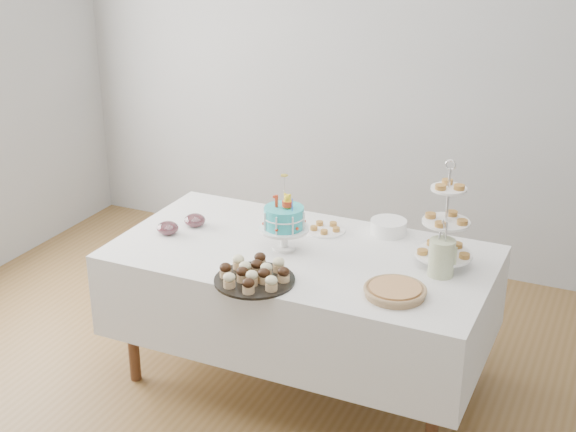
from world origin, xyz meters
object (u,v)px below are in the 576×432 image
at_px(jam_bowl_b, 195,220).
at_px(plate_stack, 388,227).
at_px(jam_bowl_a, 168,228).
at_px(pastry_plate, 325,229).
at_px(birthday_cake, 284,230).
at_px(cupcake_tray, 254,273).
at_px(tiered_stand, 446,223).
at_px(table, 301,291).
at_px(pie, 395,291).
at_px(utensil_pitcher, 442,256).

bearing_deg(jam_bowl_b, plate_stack, 19.04).
distance_m(plate_stack, jam_bowl_a, 1.18).
bearing_deg(jam_bowl_a, pastry_plate, 27.17).
height_order(birthday_cake, plate_stack, birthday_cake).
bearing_deg(jam_bowl_b, jam_bowl_a, -116.34).
bearing_deg(jam_bowl_a, cupcake_tray, -24.33).
bearing_deg(tiered_stand, pastry_plate, 167.52).
distance_m(table, cupcake_tray, 0.49).
relative_size(table, pie, 6.66).
relative_size(jam_bowl_a, jam_bowl_b, 1.00).
distance_m(tiered_stand, plate_stack, 0.49).
relative_size(cupcake_tray, pastry_plate, 1.77).
bearing_deg(pastry_plate, pie, -44.29).
distance_m(table, pastry_plate, 0.38).
height_order(birthday_cake, jam_bowl_b, birthday_cake).
height_order(pie, jam_bowl_b, jam_bowl_b).
relative_size(pie, pastry_plate, 1.33).
bearing_deg(pie, tiered_stand, 73.80).
relative_size(table, tiered_stand, 3.52).
relative_size(birthday_cake, jam_bowl_a, 3.39).
height_order(tiered_stand, utensil_pitcher, tiered_stand).
distance_m(table, utensil_pitcher, 0.78).
bearing_deg(jam_bowl_b, tiered_stand, 3.40).
bearing_deg(plate_stack, pastry_plate, -160.78).
bearing_deg(jam_bowl_b, pastry_plate, 18.95).
xyz_separation_m(table, birthday_cake, (-0.09, -0.01, 0.33)).
relative_size(pie, utensil_pitcher, 1.04).
distance_m(pastry_plate, jam_bowl_b, 0.71).
bearing_deg(tiered_stand, plate_stack, 144.30).
bearing_deg(jam_bowl_b, utensil_pitcher, -1.11).
bearing_deg(pastry_plate, cupcake_tray, -96.43).
xyz_separation_m(plate_stack, jam_bowl_a, (-1.07, -0.50, -0.01)).
bearing_deg(birthday_cake, jam_bowl_a, -176.56).
xyz_separation_m(plate_stack, jam_bowl_b, (-0.99, -0.34, -0.01)).
height_order(tiered_stand, jam_bowl_a, tiered_stand).
xyz_separation_m(table, utensil_pitcher, (0.71, 0.03, 0.33)).
relative_size(table, utensil_pitcher, 6.92).
relative_size(tiered_stand, plate_stack, 2.81).
distance_m(table, tiered_stand, 0.84).
distance_m(pie, jam_bowl_a, 1.33).
xyz_separation_m(tiered_stand, pastry_plate, (-0.68, 0.15, -0.21)).
height_order(table, cupcake_tray, cupcake_tray).
bearing_deg(pie, utensil_pitcher, 65.59).
xyz_separation_m(birthday_cake, cupcake_tray, (0.03, -0.39, -0.06)).
xyz_separation_m(birthday_cake, utensil_pitcher, (0.80, 0.04, -0.01)).
bearing_deg(tiered_stand, cupcake_tray, -144.67).
xyz_separation_m(jam_bowl_a, jam_bowl_b, (0.08, 0.15, -0.00)).
bearing_deg(birthday_cake, pastry_plate, 67.09).
bearing_deg(pastry_plate, birthday_cake, -109.05).
xyz_separation_m(pie, jam_bowl_a, (-1.32, 0.17, 0.01)).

